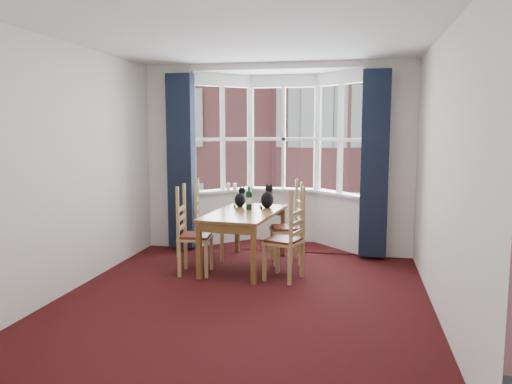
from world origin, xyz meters
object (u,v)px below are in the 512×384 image
(cat_right, at_px, (267,198))
(chair_right_near, at_px, (290,242))
(wine_bottle, at_px, (249,199))
(candle_tall, at_px, (228,186))
(chair_right_far, at_px, (292,229))
(chair_left_near, at_px, (188,237))
(candle_short, at_px, (235,186))
(cat_left, at_px, (240,199))
(chair_left_far, at_px, (204,226))
(dining_table, at_px, (244,218))

(cat_right, bearing_deg, chair_right_near, -63.86)
(wine_bottle, distance_m, candle_tall, 1.23)
(candle_tall, bearing_deg, chair_right_far, -39.88)
(chair_left_near, relative_size, candle_tall, 8.32)
(chair_right_far, bearing_deg, candle_short, 136.62)
(cat_left, xyz_separation_m, wine_bottle, (0.17, -0.22, 0.03))
(chair_right_near, bearing_deg, candle_tall, 124.95)
(cat_left, distance_m, cat_right, 0.39)
(chair_right_far, xyz_separation_m, candle_short, (-1.06, 1.00, 0.45))
(chair_right_near, relative_size, cat_right, 2.68)
(cat_left, bearing_deg, chair_left_far, -164.79)
(cat_right, relative_size, candle_tall, 3.10)
(chair_right_near, xyz_separation_m, cat_right, (-0.45, 0.91, 0.40))
(cat_left, height_order, cat_right, cat_right)
(chair_right_near, bearing_deg, cat_right, 116.14)
(chair_left_near, distance_m, candle_short, 1.84)
(cat_right, relative_size, wine_bottle, 1.05)
(chair_left_far, distance_m, chair_right_far, 1.27)
(chair_left_far, bearing_deg, chair_right_near, -30.01)
(dining_table, relative_size, chair_left_near, 1.72)
(chair_right_near, height_order, cat_right, cat_right)
(chair_left_near, distance_m, chair_right_far, 1.45)
(chair_right_near, distance_m, candle_short, 2.18)
(chair_right_near, bearing_deg, cat_left, 132.55)
(chair_right_near, xyz_separation_m, chair_right_far, (-0.08, 0.81, 0.00))
(chair_right_far, bearing_deg, cat_right, 164.07)
(dining_table, xyz_separation_m, chair_left_near, (-0.63, -0.46, -0.19))
(cat_right, distance_m, candle_short, 1.13)
(candle_tall, bearing_deg, chair_left_near, -92.36)
(wine_bottle, bearing_deg, cat_right, 44.62)
(cat_right, bearing_deg, candle_short, 127.67)
(cat_left, xyz_separation_m, candle_short, (-0.30, 0.89, 0.07))
(candle_short, bearing_deg, dining_table, -70.91)
(dining_table, height_order, cat_right, cat_right)
(chair_left_far, height_order, chair_right_far, same)
(dining_table, relative_size, chair_left_far, 1.72)
(chair_left_far, bearing_deg, chair_left_near, -87.49)
(chair_right_far, relative_size, cat_right, 2.68)
(dining_table, height_order, cat_left, cat_left)
(chair_left_near, relative_size, wine_bottle, 2.81)
(dining_table, distance_m, chair_left_near, 0.80)
(chair_left_near, xyz_separation_m, chair_right_far, (1.23, 0.77, 0.00))
(candle_short, bearing_deg, chair_right_near, -57.77)
(wine_bottle, bearing_deg, dining_table, -95.07)
(chair_right_far, height_order, cat_right, cat_right)
(wine_bottle, bearing_deg, candle_tall, 118.01)
(candle_short, bearing_deg, cat_left, -71.45)
(dining_table, bearing_deg, candle_tall, 113.46)
(chair_left_near, height_order, chair_right_far, same)
(chair_left_far, bearing_deg, dining_table, -23.31)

